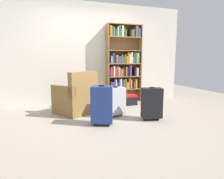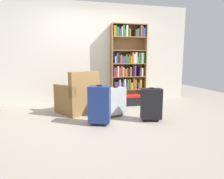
{
  "view_description": "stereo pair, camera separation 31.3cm",
  "coord_description": "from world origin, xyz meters",
  "views": [
    {
      "loc": [
        -0.87,
        -3.3,
        1.11
      ],
      "look_at": [
        0.22,
        0.21,
        0.55
      ],
      "focal_mm": 30.04,
      "sensor_mm": 36.0,
      "label": 1
    },
    {
      "loc": [
        -0.57,
        -3.38,
        1.11
      ],
      "look_at": [
        0.22,
        0.21,
        0.55
      ],
      "focal_mm": 30.04,
      "sensor_mm": 36.0,
      "label": 2
    }
  ],
  "objects": [
    {
      "name": "ground_plane",
      "position": [
        0.0,
        0.0,
        0.0
      ],
      "size": [
        9.36,
        9.36,
        0.0
      ],
      "primitive_type": "plane",
      "color": "#9E9384"
    },
    {
      "name": "back_wall",
      "position": [
        0.0,
        1.67,
        1.3
      ],
      "size": [
        5.35,
        0.1,
        2.6
      ],
      "primitive_type": "cube",
      "color": "beige",
      "rests_on": "ground"
    },
    {
      "name": "bookshelf",
      "position": [
        0.93,
        1.46,
        1.07
      ],
      "size": [
        0.94,
        0.29,
        2.06
      ],
      "color": "olive",
      "rests_on": "ground"
    },
    {
      "name": "armchair",
      "position": [
        -0.44,
        0.67,
        0.32
      ],
      "size": [
        0.97,
        0.97,
        0.9
      ],
      "color": "olive",
      "rests_on": "ground"
    },
    {
      "name": "mug",
      "position": [
        0.11,
        0.56,
        0.05
      ],
      "size": [
        0.12,
        0.08,
        0.1
      ],
      "color": "#1E7F4C",
      "rests_on": "ground"
    },
    {
      "name": "storage_box",
      "position": [
        0.89,
        1.04,
        0.14
      ],
      "size": [
        0.46,
        0.24,
        0.26
      ],
      "color": "black",
      "rests_on": "ground"
    },
    {
      "name": "suitcase_silver",
      "position": [
        0.29,
        0.21,
        0.32
      ],
      "size": [
        0.44,
        0.31,
        0.6
      ],
      "color": "#B7BABF",
      "rests_on": "ground"
    },
    {
      "name": "suitcase_navy_blue",
      "position": [
        -0.1,
        -0.23,
        0.37
      ],
      "size": [
        0.43,
        0.36,
        0.7
      ],
      "color": "navy",
      "rests_on": "ground"
    },
    {
      "name": "suitcase_black",
      "position": [
        0.87,
        -0.24,
        0.33
      ],
      "size": [
        0.4,
        0.28,
        0.63
      ],
      "color": "black",
      "rests_on": "ground"
    }
  ]
}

